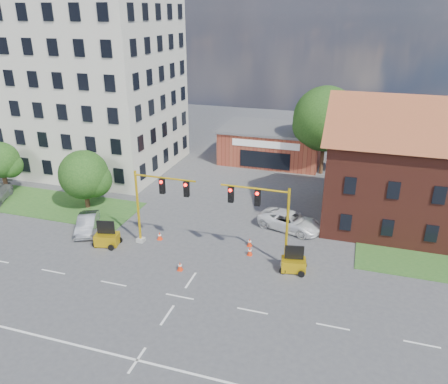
{
  "coord_description": "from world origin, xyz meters",
  "views": [
    {
      "loc": [
        10.06,
        -22.16,
        17.7
      ],
      "look_at": [
        -0.04,
        10.0,
        3.58
      ],
      "focal_mm": 35.0,
      "sensor_mm": 36.0,
      "label": 1
    }
  ],
  "objects_px": {
    "trailer_west": "(107,238)",
    "trailer_east": "(294,264)",
    "signal_mast_west": "(156,200)",
    "pickup_white": "(290,221)",
    "signal_mast_east": "(265,215)"
  },
  "relations": [
    {
      "from": "trailer_west",
      "to": "trailer_east",
      "type": "distance_m",
      "value": 15.01
    },
    {
      "from": "signal_mast_west",
      "to": "trailer_west",
      "type": "bearing_deg",
      "value": -160.72
    },
    {
      "from": "trailer_east",
      "to": "signal_mast_west",
      "type": "bearing_deg",
      "value": 165.78
    },
    {
      "from": "signal_mast_east",
      "to": "trailer_west",
      "type": "distance_m",
      "value": 13.11
    },
    {
      "from": "trailer_west",
      "to": "pickup_white",
      "type": "xyz_separation_m",
      "value": [
        13.65,
        7.26,
        0.12
      ]
    },
    {
      "from": "trailer_west",
      "to": "trailer_east",
      "type": "xyz_separation_m",
      "value": [
        14.99,
        0.74,
        -0.03
      ]
    },
    {
      "from": "signal_mast_west",
      "to": "trailer_east",
      "type": "height_order",
      "value": "signal_mast_west"
    },
    {
      "from": "signal_mast_west",
      "to": "trailer_west",
      "type": "height_order",
      "value": "signal_mast_west"
    },
    {
      "from": "signal_mast_west",
      "to": "pickup_white",
      "type": "relative_size",
      "value": 1.11
    },
    {
      "from": "trailer_east",
      "to": "pickup_white",
      "type": "height_order",
      "value": "trailer_east"
    },
    {
      "from": "trailer_west",
      "to": "signal_mast_west",
      "type": "bearing_deg",
      "value": 6.2
    },
    {
      "from": "trailer_west",
      "to": "pickup_white",
      "type": "relative_size",
      "value": 0.38
    },
    {
      "from": "signal_mast_west",
      "to": "pickup_white",
      "type": "distance_m",
      "value": 11.81
    },
    {
      "from": "signal_mast_east",
      "to": "pickup_white",
      "type": "height_order",
      "value": "signal_mast_east"
    },
    {
      "from": "pickup_white",
      "to": "signal_mast_east",
      "type": "bearing_deg",
      "value": -173.75
    }
  ]
}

